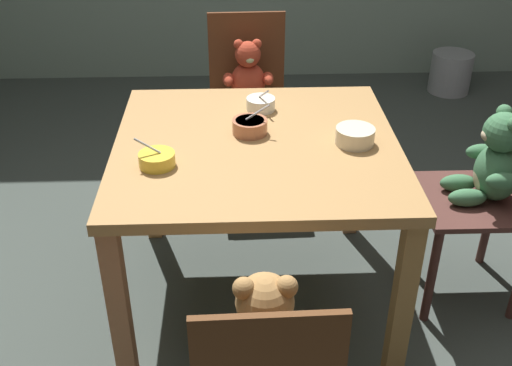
{
  "coord_description": "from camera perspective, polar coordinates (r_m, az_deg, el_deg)",
  "views": [
    {
      "loc": [
        -0.08,
        -1.98,
        1.77
      ],
      "look_at": [
        0.0,
        0.05,
        0.53
      ],
      "focal_mm": 43.19,
      "sensor_mm": 36.0,
      "label": 1
    }
  ],
  "objects": [
    {
      "name": "dining_table",
      "position": [
        2.29,
        0.05,
        1.62
      ],
      "size": [
        1.03,
        1.01,
        0.73
      ],
      "color": "#A27643",
      "rests_on": "ground_plane"
    },
    {
      "name": "metal_pail",
      "position": [
        4.71,
        17.58,
        9.74
      ],
      "size": [
        0.29,
        0.29,
        0.29
      ],
      "primitive_type": "cylinder",
      "color": "#93969B",
      "rests_on": "ground_plane"
    },
    {
      "name": "ground_plane",
      "position": [
        2.67,
        0.04,
        -10.64
      ],
      "size": [
        5.2,
        5.2,
        0.04
      ],
      "color": "#3D453F"
    },
    {
      "name": "porridge_bowl_cream_near_right",
      "position": [
        2.24,
        9.16,
        4.36
      ],
      "size": [
        0.14,
        0.14,
        0.06
      ],
      "color": "beige",
      "rests_on": "dining_table"
    },
    {
      "name": "teddy_chair_near_right",
      "position": [
        2.53,
        21.11,
        0.74
      ],
      "size": [
        0.42,
        0.42,
        0.94
      ],
      "rotation": [
        0.0,
        0.0,
        3.14
      ],
      "color": "#4B2A24",
      "rests_on": "ground_plane"
    },
    {
      "name": "teddy_chair_near_front",
      "position": [
        1.64,
        0.71,
        -16.29
      ],
      "size": [
        0.39,
        0.42,
        0.87
      ],
      "rotation": [
        0.0,
        0.0,
        1.59
      ],
      "color": "#573218",
      "rests_on": "ground_plane"
    },
    {
      "name": "teddy_chair_far_center",
      "position": [
        3.12,
        -0.72,
        8.22
      ],
      "size": [
        0.43,
        0.38,
        0.92
      ],
      "rotation": [
        0.0,
        0.0,
        -1.54
      ],
      "color": "#542C17",
      "rests_on": "ground_plane"
    },
    {
      "name": "porridge_bowl_white_far_center",
      "position": [
        2.48,
        0.44,
        7.37
      ],
      "size": [
        0.11,
        0.12,
        0.11
      ],
      "color": "silver",
      "rests_on": "dining_table"
    },
    {
      "name": "porridge_bowl_terracotta_center",
      "position": [
        2.29,
        -0.57,
        5.29
      ],
      "size": [
        0.14,
        0.13,
        0.12
      ],
      "color": "#B0694A",
      "rests_on": "dining_table"
    },
    {
      "name": "porridge_bowl_yellow_near_left",
      "position": [
        2.1,
        -9.16,
        2.19
      ],
      "size": [
        0.13,
        0.12,
        0.11
      ],
      "color": "yellow",
      "rests_on": "dining_table"
    }
  ]
}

